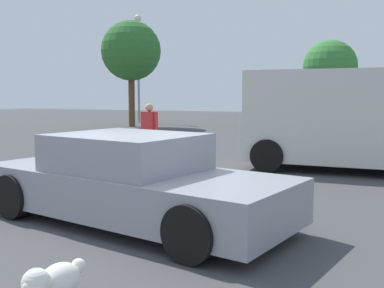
# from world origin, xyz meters

# --- Properties ---
(ground_plane) EXTENTS (80.00, 80.00, 0.00)m
(ground_plane) POSITION_xyz_m (0.00, 0.00, 0.00)
(ground_plane) COLOR #424244
(sedan_foreground) EXTENTS (4.74, 2.57, 1.23)m
(sedan_foreground) POSITION_xyz_m (-0.11, 0.26, 0.57)
(sedan_foreground) COLOR gray
(sedan_foreground) RESTS_ON ground_plane
(dog) EXTENTS (0.29, 0.68, 0.46)m
(dog) POSITION_xyz_m (0.77, -2.35, 0.29)
(dog) COLOR white
(dog) RESTS_ON ground_plane
(van_white) EXTENTS (5.34, 2.22, 2.31)m
(van_white) POSITION_xyz_m (2.57, 6.09, 1.25)
(van_white) COLOR silver
(van_white) RESTS_ON ground_plane
(pedestrian) EXTENTS (0.55, 0.35, 1.53)m
(pedestrian) POSITION_xyz_m (-2.72, 5.44, 0.90)
(pedestrian) COLOR black
(pedestrian) RESTS_ON ground_plane
(light_post_near) EXTENTS (0.44, 0.44, 6.73)m
(light_post_near) POSITION_xyz_m (-11.99, 20.65, 4.54)
(light_post_near) COLOR gray
(light_post_near) RESTS_ON ground_plane
(tree_back_center) EXTENTS (3.24, 3.24, 5.75)m
(tree_back_center) POSITION_xyz_m (-10.21, 16.86, 4.10)
(tree_back_center) COLOR brown
(tree_back_center) RESTS_ON ground_plane
(tree_back_right) EXTENTS (3.00, 3.00, 4.82)m
(tree_back_right) POSITION_xyz_m (-0.44, 22.14, 3.30)
(tree_back_right) COLOR brown
(tree_back_right) RESTS_ON ground_plane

